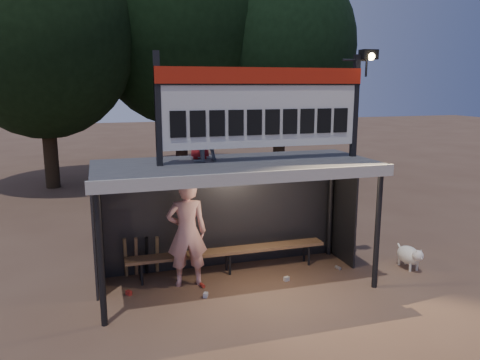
% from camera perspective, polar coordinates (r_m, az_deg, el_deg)
% --- Properties ---
extents(ground, '(80.00, 80.00, 0.00)m').
position_cam_1_polar(ground, '(9.02, -0.49, -12.48)').
color(ground, brown).
rests_on(ground, ground).
extents(player, '(0.78, 0.54, 2.03)m').
position_cam_1_polar(player, '(8.67, -6.50, -6.38)').
color(player, white).
rests_on(player, ground).
extents(child_a, '(0.66, 0.59, 1.14)m').
position_cam_1_polar(child_a, '(8.36, -4.72, 6.14)').
color(child_a, slate).
rests_on(child_a, dugout_shelter).
extents(child_b, '(0.46, 0.31, 0.91)m').
position_cam_1_polar(child_b, '(8.70, -4.97, 5.58)').
color(child_b, '#AB1A1E').
rests_on(child_b, dugout_shelter).
extents(dugout_shelter, '(5.10, 2.08, 2.32)m').
position_cam_1_polar(dugout_shelter, '(8.67, -0.96, -0.62)').
color(dugout_shelter, '#3A3A3D').
rests_on(dugout_shelter, ground).
extents(scoreboard_assembly, '(4.10, 0.27, 1.99)m').
position_cam_1_polar(scoreboard_assembly, '(8.41, 3.18, 9.15)').
color(scoreboard_assembly, black).
rests_on(scoreboard_assembly, dugout_shelter).
extents(bench, '(4.00, 0.35, 0.48)m').
position_cam_1_polar(bench, '(9.35, -1.46, -8.74)').
color(bench, brown).
rests_on(bench, ground).
extents(tree_left, '(6.46, 6.46, 9.27)m').
position_cam_1_polar(tree_left, '(18.08, -23.13, 16.50)').
color(tree_left, '#312315').
rests_on(tree_left, ground).
extents(tree_mid, '(7.22, 7.22, 10.36)m').
position_cam_1_polar(tree_mid, '(19.85, -7.52, 18.67)').
color(tree_mid, '#301D15').
rests_on(tree_mid, ground).
extents(tree_right, '(6.08, 6.08, 8.72)m').
position_cam_1_polar(tree_right, '(19.87, 4.98, 15.88)').
color(tree_right, '#312215').
rests_on(tree_right, ground).
extents(dog, '(0.36, 0.81, 0.49)m').
position_cam_1_polar(dog, '(10.19, 19.99, -8.63)').
color(dog, white).
rests_on(dog, ground).
extents(bats, '(0.68, 0.35, 0.84)m').
position_cam_1_polar(bats, '(9.33, -11.92, -9.05)').
color(bats, olive).
rests_on(bats, ground).
extents(litter, '(4.24, 0.60, 0.08)m').
position_cam_1_polar(litter, '(8.92, -0.67, -12.52)').
color(litter, '#A2221B').
rests_on(litter, ground).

